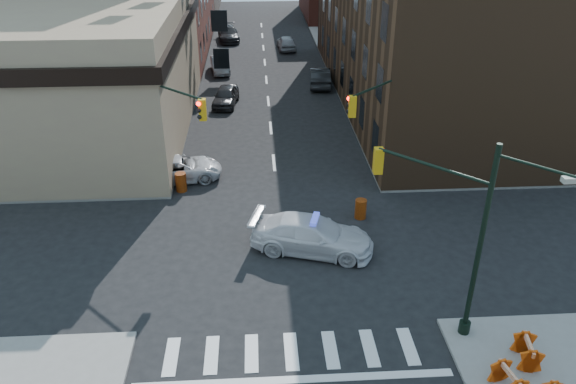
{
  "coord_description": "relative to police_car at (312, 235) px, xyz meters",
  "views": [
    {
      "loc": [
        -1.09,
        -22.61,
        15.37
      ],
      "look_at": [
        0.41,
        1.87,
        2.2
      ],
      "focal_mm": 35.0,
      "sensor_mm": 36.0,
      "label": 1
    }
  ],
  "objects": [
    {
      "name": "barricade_se_b",
      "position": [
        5.8,
        -9.24,
        -0.23
      ],
      "size": [
        0.87,
        1.36,
        0.95
      ],
      "primitive_type": null,
      "rotation": [
        0.0,
        0.0,
        1.77
      ],
      "color": "orange",
      "rests_on": "sidewalk_se"
    },
    {
      "name": "sidewalk_nw",
      "position": [
        -24.45,
        32.79,
        -0.78
      ],
      "size": [
        34.0,
        54.5,
        0.15
      ],
      "primitive_type": "cube",
      "color": "gray",
      "rests_on": "ground"
    },
    {
      "name": "pedestrian_a",
      "position": [
        -10.69,
        6.04,
        0.23
      ],
      "size": [
        0.81,
        0.77,
        1.86
      ],
      "primitive_type": "imported",
      "rotation": [
        0.0,
        0.0,
        -0.65
      ],
      "color": "black",
      "rests_on": "sidewalk_nw"
    },
    {
      "name": "barricade_nw_b",
      "position": [
        -12.85,
        6.73,
        -0.2
      ],
      "size": [
        1.44,
        0.88,
        1.01
      ],
      "primitive_type": null,
      "rotation": [
        0.0,
        0.0,
        -0.16
      ],
      "color": "#EE380B",
      "rests_on": "sidewalk_nw"
    },
    {
      "name": "tree_ne_far",
      "position": [
        6.05,
        34.04,
        2.63
      ],
      "size": [
        3.0,
        3.0,
        4.85
      ],
      "color": "black",
      "rests_on": "sidewalk_ne"
    },
    {
      "name": "signal_pole_ne",
      "position": [
        4.38,
        5.4,
        3.48
      ],
      "size": [
        3.67,
        3.58,
        8.0
      ],
      "rotation": [
        0.0,
        0.0,
        -2.36
      ],
      "color": "black",
      "rests_on": "sidewalk_ne"
    },
    {
      "name": "parked_car_efar",
      "position": [
        1.05,
        39.14,
        -0.09
      ],
      "size": [
        2.07,
        4.57,
        1.52
      ],
      "primitive_type": "imported",
      "rotation": [
        0.0,
        0.0,
        3.2
      ],
      "color": "#97999F",
      "rests_on": "ground"
    },
    {
      "name": "bank_building",
      "position": [
        -18.45,
        16.54,
        3.64
      ],
      "size": [
        22.0,
        22.0,
        9.0
      ],
      "primitive_type": "cube",
      "color": "#8D7B5C",
      "rests_on": "ground"
    },
    {
      "name": "police_car",
      "position": [
        0.0,
        0.0,
        0.0
      ],
      "size": [
        6.33,
        3.94,
        1.71
      ],
      "primitive_type": "imported",
      "rotation": [
        0.0,
        0.0,
        1.29
      ],
      "color": "silver",
      "rests_on": "ground"
    },
    {
      "name": "pedestrian_c",
      "position": [
        -14.35,
        6.14,
        0.27
      ],
      "size": [
        1.13,
        1.17,
        1.95
      ],
      "primitive_type": "imported",
      "rotation": [
        0.0,
        0.0,
        0.83
      ],
      "color": "#1D212C",
      "rests_on": "sidewalk_nw"
    },
    {
      "name": "parked_car_wfar",
      "position": [
        -5.79,
        30.75,
        -0.12
      ],
      "size": [
        2.16,
        4.64,
        1.47
      ],
      "primitive_type": "imported",
      "rotation": [
        0.0,
        0.0,
        0.14
      ],
      "color": "gray",
      "rests_on": "ground"
    },
    {
      "name": "ground",
      "position": [
        -1.45,
        0.04,
        -0.86
      ],
      "size": [
        140.0,
        140.0,
        0.0
      ],
      "primitive_type": "plane",
      "color": "black",
      "rests_on": "ground"
    },
    {
      "name": "barricade_se_a",
      "position": [
        7.05,
        -7.96,
        -0.22
      ],
      "size": [
        0.84,
        1.38,
        0.97
      ],
      "primitive_type": null,
      "rotation": [
        0.0,
        0.0,
        1.41
      ],
      "color": "red",
      "rests_on": "sidewalk_se"
    },
    {
      "name": "parked_car_wnear",
      "position": [
        -4.91,
        21.33,
        -0.11
      ],
      "size": [
        2.35,
        4.59,
        1.5
      ],
      "primitive_type": "imported",
      "rotation": [
        0.0,
        0.0,
        -0.14
      ],
      "color": "black",
      "rests_on": "ground"
    },
    {
      "name": "parked_car_enear",
      "position": [
        3.29,
        25.96,
        -0.03
      ],
      "size": [
        2.16,
        5.12,
        1.64
      ],
      "primitive_type": "imported",
      "rotation": [
        0.0,
        0.0,
        3.06
      ],
      "color": "black",
      "rests_on": "ground"
    },
    {
      "name": "signal_pole_se",
      "position": [
        4.59,
        -5.48,
        3.76
      ],
      "size": [
        5.4,
        5.27,
        8.0
      ],
      "rotation": [
        0.0,
        0.0,
        2.36
      ],
      "color": "black",
      "rests_on": "sidewalk_se"
    },
    {
      "name": "signal_pole_nw",
      "position": [
        -7.3,
        5.38,
        3.48
      ],
      "size": [
        3.58,
        3.67,
        8.0
      ],
      "rotation": [
        0.0,
        0.0,
        -0.79
      ],
      "color": "black",
      "rests_on": "sidewalk_nw"
    },
    {
      "name": "sidewalk_ne",
      "position": [
        21.55,
        32.79,
        -0.78
      ],
      "size": [
        34.0,
        54.5,
        0.15
      ],
      "primitive_type": "cube",
      "color": "gray",
      "rests_on": "ground"
    },
    {
      "name": "barrel_road",
      "position": [
        2.88,
        2.89,
        -0.32
      ],
      "size": [
        0.67,
        0.67,
        1.07
      ],
      "primitive_type": "cylinder",
      "rotation": [
        0.0,
        0.0,
        0.13
      ],
      "color": "red",
      "rests_on": "ground"
    },
    {
      "name": "barrel_bank",
      "position": [
        -6.95,
        6.55,
        -0.29
      ],
      "size": [
        0.69,
        0.69,
        1.12
      ],
      "primitive_type": "cylinder",
      "rotation": [
        0.0,
        0.0,
        -0.1
      ],
      "color": "red",
      "rests_on": "ground"
    },
    {
      "name": "pedestrian_b",
      "position": [
        -11.22,
        6.53,
        0.1
      ],
      "size": [
        0.98,
        0.91,
        1.61
      ],
      "primitive_type": "imported",
      "rotation": [
        0.0,
        0.0,
        0.5
      ],
      "color": "black",
      "rests_on": "sidewalk_nw"
    },
    {
      "name": "tree_ne_near",
      "position": [
        6.05,
        26.04,
        2.63
      ],
      "size": [
        3.0,
        3.0,
        4.85
      ],
      "color": "black",
      "rests_on": "sidewalk_ne"
    },
    {
      "name": "commercial_row_ne",
      "position": [
        11.55,
        22.54,
        6.14
      ],
      "size": [
        14.0,
        34.0,
        14.0
      ],
      "primitive_type": "cube",
      "color": "#442D1B",
      "rests_on": "ground"
    },
    {
      "name": "pickup",
      "position": [
        -7.25,
        8.04,
        -0.14
      ],
      "size": [
        5.47,
        3.13,
        1.44
      ],
      "primitive_type": "imported",
      "rotation": [
        0.0,
        0.0,
        1.72
      ],
      "color": "#BCBCC1",
      "rests_on": "ground"
    },
    {
      "name": "barricade_nw_a",
      "position": [
        -10.95,
        7.37,
        -0.29
      ],
      "size": [
        1.14,
        0.63,
        0.83
      ],
      "primitive_type": null,
      "rotation": [
        0.0,
        0.0,
        0.06
      ],
      "color": "#E94E0B",
      "rests_on": "sidewalk_nw"
    },
    {
      "name": "parked_car_wdeep",
      "position": [
        -5.41,
        43.73,
        -0.05
      ],
      "size": [
        2.85,
        5.76,
        1.61
      ],
      "primitive_type": "imported",
      "rotation": [
        0.0,
        0.0,
        0.11
      ],
      "color": "black",
      "rests_on": "ground"
    }
  ]
}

